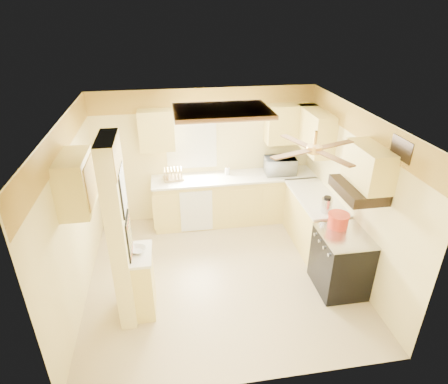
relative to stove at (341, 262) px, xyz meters
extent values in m
plane|color=tan|center=(-1.67, 0.55, -0.46)|extent=(4.00, 4.00, 0.00)
plane|color=white|center=(-1.67, 0.55, 2.04)|extent=(4.00, 4.00, 0.00)
plane|color=#F4E195|center=(-1.67, 2.45, 0.79)|extent=(4.00, 0.00, 4.00)
plane|color=#F4E195|center=(-1.67, -1.35, 0.79)|extent=(4.00, 0.00, 4.00)
plane|color=#F4E195|center=(-3.67, 0.55, 0.79)|extent=(0.00, 3.80, 3.80)
plane|color=#F4E195|center=(0.33, 0.55, 0.79)|extent=(0.00, 3.80, 3.80)
cube|color=#FFCC4B|center=(-1.67, 2.43, 1.84)|extent=(4.00, 0.02, 0.40)
cube|color=#F4E195|center=(-3.02, 0.00, 0.79)|extent=(0.20, 0.70, 2.50)
cube|color=#FEDD79|center=(-2.80, 0.00, -0.01)|extent=(0.25, 0.55, 0.90)
cube|color=white|center=(-2.80, 0.00, 0.46)|extent=(0.28, 0.58, 0.04)
cube|color=#FEDD79|center=(-1.17, 2.15, -0.01)|extent=(3.00, 0.60, 0.90)
cube|color=#FEDD79|center=(0.03, 1.15, -0.01)|extent=(0.60, 1.40, 0.90)
cube|color=white|center=(-1.17, 2.14, 0.46)|extent=(3.04, 0.64, 0.04)
cube|color=white|center=(0.02, 1.15, 0.46)|extent=(0.64, 1.44, 0.04)
cube|color=white|center=(-1.92, 1.84, -0.03)|extent=(0.58, 0.02, 0.80)
cube|color=white|center=(-1.92, 2.44, 1.09)|extent=(0.92, 0.02, 1.02)
cube|color=white|center=(-1.92, 2.44, 1.09)|extent=(0.80, 0.02, 0.90)
cube|color=#FEDD79|center=(-2.52, 2.27, 1.39)|extent=(0.60, 0.35, 0.70)
cube|color=#FEDD79|center=(-0.12, 2.27, 1.39)|extent=(0.90, 0.35, 0.70)
cube|color=#FEDD79|center=(0.16, 1.80, 1.39)|extent=(0.35, 1.00, 0.70)
cube|color=#FEDD79|center=(-3.49, 0.30, 1.39)|extent=(0.35, 0.75, 0.70)
cube|color=#FEDD79|center=(0.16, 0.00, 1.49)|extent=(0.35, 0.76, 0.52)
cube|color=black|center=(0.00, 0.00, -0.01)|extent=(0.65, 0.76, 0.90)
cube|color=silver|center=(0.00, 0.00, 0.44)|extent=(0.66, 0.77, 0.02)
cylinder|color=silver|center=(-0.33, -0.25, 0.34)|extent=(0.03, 0.05, 0.05)
cylinder|color=silver|center=(-0.33, -0.08, 0.34)|extent=(0.03, 0.05, 0.05)
cylinder|color=silver|center=(-0.33, 0.08, 0.34)|extent=(0.03, 0.05, 0.05)
cylinder|color=silver|center=(-0.33, 0.25, 0.34)|extent=(0.03, 0.05, 0.05)
cube|color=black|center=(0.07, 0.00, 1.16)|extent=(0.50, 0.76, 0.14)
cube|color=black|center=(-2.91, 0.00, 1.39)|extent=(0.02, 0.42, 0.57)
cube|color=white|center=(-2.90, 0.00, 1.39)|extent=(0.01, 0.37, 0.52)
cube|color=black|center=(-2.91, 0.00, 0.74)|extent=(0.02, 0.42, 0.57)
cube|color=yellow|center=(-2.90, 0.00, 0.74)|extent=(0.01, 0.37, 0.52)
cube|color=brown|center=(-1.57, 1.05, 2.00)|extent=(1.35, 0.95, 0.06)
cube|color=white|center=(-1.57, 1.05, 1.97)|extent=(1.15, 0.75, 0.02)
cylinder|color=gold|center=(-0.67, -0.15, 1.96)|extent=(0.04, 0.04, 0.16)
cylinder|color=gold|center=(-0.67, -0.15, 1.82)|extent=(0.18, 0.18, 0.08)
cube|color=brown|center=(-0.37, -0.04, 1.82)|extent=(0.55, 0.28, 0.01)
cube|color=brown|center=(-0.78, 0.15, 1.82)|extent=(0.28, 0.55, 0.01)
cube|color=brown|center=(-0.97, -0.26, 1.82)|extent=(0.55, 0.28, 0.01)
cube|color=brown|center=(-0.56, -0.45, 1.82)|extent=(0.28, 0.55, 0.01)
cube|color=black|center=(0.31, -0.35, 1.84)|extent=(0.02, 0.40, 0.25)
imported|color=white|center=(-0.30, 2.14, 0.63)|extent=(0.58, 0.41, 0.31)
imported|color=white|center=(-2.84, 0.04, 0.51)|extent=(0.28, 0.28, 0.05)
cylinder|color=red|center=(-0.01, 0.23, 0.55)|extent=(0.29, 0.29, 0.18)
cylinder|color=red|center=(-0.01, 0.23, 0.65)|extent=(0.31, 0.31, 0.02)
cylinder|color=silver|center=(-0.02, 0.63, 0.59)|extent=(0.17, 0.17, 0.22)
cylinder|color=black|center=(-0.02, 0.63, 0.72)|extent=(0.11, 0.11, 0.03)
cube|color=tan|center=(-2.29, 2.19, 0.50)|extent=(0.38, 0.30, 0.04)
cube|color=tan|center=(-2.44, 2.19, 0.58)|extent=(0.02, 0.24, 0.20)
cube|color=tan|center=(-2.38, 2.19, 0.58)|extent=(0.02, 0.24, 0.20)
cube|color=tan|center=(-2.32, 2.19, 0.58)|extent=(0.02, 0.24, 0.20)
cube|color=tan|center=(-2.26, 2.19, 0.58)|extent=(0.02, 0.24, 0.20)
cube|color=tan|center=(-2.20, 2.19, 0.58)|extent=(0.02, 0.24, 0.20)
cube|color=tan|center=(-2.14, 2.19, 0.58)|extent=(0.02, 0.24, 0.20)
cylinder|color=white|center=(-2.38, 2.19, 0.58)|extent=(0.01, 0.20, 0.20)
cylinder|color=white|center=(-2.26, 2.19, 0.58)|extent=(0.01, 0.20, 0.20)
cylinder|color=white|center=(-1.28, 2.25, 0.54)|extent=(0.10, 0.10, 0.12)
cylinder|color=tan|center=(-1.27, 2.25, 0.57)|extent=(0.01, 0.01, 0.19)
cylinder|color=tan|center=(-1.28, 2.27, 0.57)|extent=(0.01, 0.01, 0.19)
cylinder|color=tan|center=(-1.30, 2.25, 0.57)|extent=(0.01, 0.01, 0.19)
cylinder|color=tan|center=(-1.28, 2.24, 0.57)|extent=(0.01, 0.01, 0.19)
camera|label=1|loc=(-2.37, -4.04, 3.35)|focal=30.00mm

